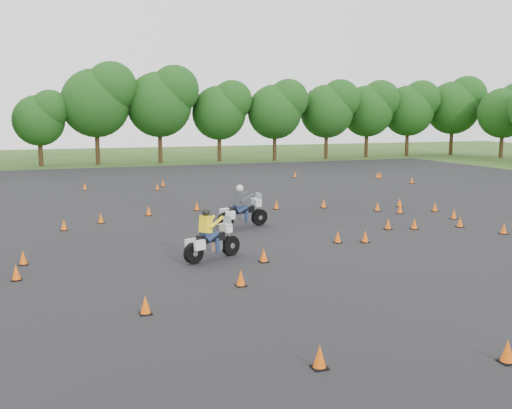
% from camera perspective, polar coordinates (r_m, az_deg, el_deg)
% --- Properties ---
extents(ground, '(140.00, 140.00, 0.00)m').
position_cam_1_polar(ground, '(20.19, 3.87, -5.03)').
color(ground, '#2D5119').
rests_on(ground, ground).
extents(asphalt_pad, '(62.00, 62.00, 0.00)m').
position_cam_1_polar(asphalt_pad, '(25.67, -1.52, -1.98)').
color(asphalt_pad, black).
rests_on(asphalt_pad, ground).
extents(treeline, '(86.75, 32.37, 10.49)m').
position_cam_1_polar(treeline, '(54.25, -8.93, 8.52)').
color(treeline, '#194413').
rests_on(treeline, ground).
extents(traffic_cones, '(36.27, 33.46, 0.45)m').
position_cam_1_polar(traffic_cones, '(25.49, -1.46, -1.55)').
color(traffic_cones, '#EF5A0A').
rests_on(traffic_cones, asphalt_pad).
extents(rider_grey, '(2.57, 1.26, 1.90)m').
position_cam_1_polar(rider_grey, '(24.83, -1.40, -0.13)').
color(rider_grey, '#3A3D41').
rests_on(rider_grey, ground).
extents(rider_yellow, '(2.40, 1.59, 1.79)m').
position_cam_1_polar(rider_yellow, '(19.34, -4.34, -2.93)').
color(rider_yellow, yellow).
rests_on(rider_yellow, ground).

